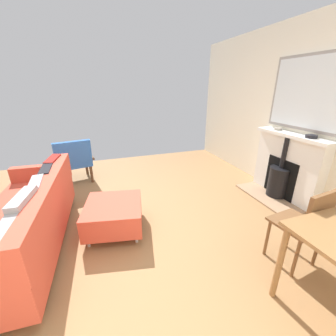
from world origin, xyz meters
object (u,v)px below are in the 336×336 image
Objects in this scene: fireplace at (285,170)px; ottoman at (114,214)px; mantel_bowl_near at (278,129)px; armchair_accent at (73,159)px; mantel_bowl_far at (311,136)px; dining_chair_near_fireplace at (306,223)px; sofa at (27,220)px.

fireplace is 2.68m from ottoman.
mantel_bowl_near is at bearing -92.34° from fireplace.
armchair_accent is (0.53, -1.67, 0.23)m from ottoman.
fireplace is at bearing -87.62° from mantel_bowl_far.
dining_chair_near_fireplace is (1.02, 0.91, -0.55)m from mantel_bowl_far.
mantel_bowl_far is 3.65m from sofa.
ottoman is at bearing -178.45° from sofa.
fireplace reaches higher than ottoman.
fireplace is 3.57m from sofa.
mantel_bowl_near is 3.66m from sofa.
armchair_accent is at bearing -27.47° from fireplace.
fireplace is 1.50× the size of ottoman.
mantel_bowl_near reaches higher than dining_chair_near_fireplace.
sofa is at bearing 5.25° from mantel_bowl_near.
mantel_bowl_near is 0.14× the size of dining_chair_near_fireplace.
armchair_accent is at bearing -23.11° from mantel_bowl_near.
mantel_bowl_near is 1.89m from dining_chair_near_fireplace.
armchair_accent is at bearing -102.17° from sofa.
mantel_bowl_far reaches higher than dining_chair_near_fireplace.
fireplace is 3.60m from armchair_accent.
dining_chair_near_fireplace is (-2.19, 2.86, 0.05)m from armchair_accent.
fireplace is at bearing 87.66° from mantel_bowl_near.
mantel_bowl_near is at bearing -174.75° from sofa.
fireplace reaches higher than armchair_accent.
dining_chair_near_fireplace is (1.01, 1.20, 0.06)m from fireplace.
dining_chair_near_fireplace is at bearing 144.49° from ottoman.
fireplace is 0.67m from mantel_bowl_far.
mantel_bowl_far is (-0.01, 0.29, 0.61)m from fireplace.
mantel_bowl_far is at bearing 92.38° from fireplace.
mantel_bowl_near reaches higher than sofa.
mantel_bowl_near is (-0.01, -0.29, 0.61)m from fireplace.
mantel_bowl_far is 1.47m from dining_chair_near_fireplace.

